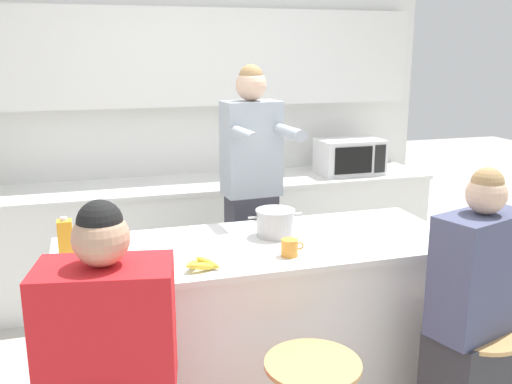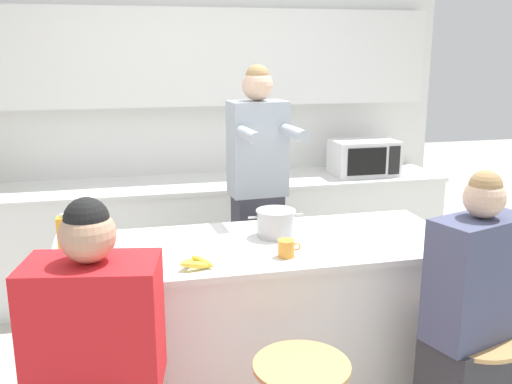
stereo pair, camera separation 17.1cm
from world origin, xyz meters
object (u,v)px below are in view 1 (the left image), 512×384
object	(u,v)px
person_cooking	(252,208)
fruit_bowl	(127,265)
bar_stool_rightmost	(472,384)
coffee_cup_far	(290,248)
kitchen_island	(260,324)
coffee_cup_near	(99,255)
microwave	(350,156)
person_seated_near	(472,333)
cooking_pot	(275,223)
banana_bunch	(201,264)
juice_carton	(66,242)

from	to	relation	value
person_cooking	fruit_bowl	distance (m)	1.26
bar_stool_rightmost	coffee_cup_far	world-z (taller)	coffee_cup_far
person_cooking	coffee_cup_far	world-z (taller)	person_cooking
kitchen_island	coffee_cup_near	xyz separation A→B (m)	(-0.80, -0.08, 0.51)
kitchen_island	bar_stool_rightmost	xyz separation A→B (m)	(0.82, -0.68, -0.09)
microwave	person_seated_near	bearing A→B (deg)	-101.85
cooking_pot	banana_bunch	world-z (taller)	cooking_pot
person_seated_near	fruit_bowl	size ratio (longest dim) A/B	7.80
kitchen_island	juice_carton	bearing A→B (deg)	-179.49
person_cooking	bar_stool_rightmost	bearing A→B (deg)	-68.22
person_cooking	microwave	world-z (taller)	person_cooking
fruit_bowl	microwave	distance (m)	2.67
fruit_bowl	bar_stool_rightmost	bearing A→B (deg)	-16.88
kitchen_island	juice_carton	size ratio (longest dim) A/B	9.28
person_cooking	juice_carton	bearing A→B (deg)	-150.64
banana_bunch	cooking_pot	bearing A→B (deg)	37.22
cooking_pot	fruit_bowl	size ratio (longest dim) A/B	1.66
kitchen_island	juice_carton	xyz separation A→B (m)	(-0.94, -0.01, 0.56)
fruit_bowl	kitchen_island	bearing A→B (deg)	17.96
kitchen_island	microwave	size ratio (longest dim) A/B	3.91
person_cooking	person_seated_near	distance (m)	1.54
person_cooking	person_seated_near	bearing A→B (deg)	-68.84
person_cooking	fruit_bowl	xyz separation A→B (m)	(-0.85, -0.93, 0.06)
cooking_pot	fruit_bowl	distance (m)	0.85
bar_stool_rightmost	coffee_cup_far	size ratio (longest dim) A/B	5.69
cooking_pot	microwave	distance (m)	1.90
microwave	cooking_pot	bearing A→B (deg)	-127.77
kitchen_island	fruit_bowl	size ratio (longest dim) A/B	11.44
bar_stool_rightmost	microwave	bearing A→B (deg)	78.73
person_cooking	microwave	distance (m)	1.43
coffee_cup_near	person_cooking	bearing A→B (deg)	39.25
person_seated_near	juice_carton	world-z (taller)	person_seated_near
coffee_cup_near	microwave	xyz separation A→B (m)	(2.07, 1.67, 0.05)
bar_stool_rightmost	microwave	distance (m)	2.41
cooking_pot	coffee_cup_near	bearing A→B (deg)	-169.72
cooking_pot	juice_carton	distance (m)	1.05
bar_stool_rightmost	coffee_cup_near	bearing A→B (deg)	159.56
coffee_cup_near	microwave	distance (m)	2.66
juice_carton	coffee_cup_far	bearing A→B (deg)	-11.84
person_cooking	kitchen_island	bearing A→B (deg)	-106.54
kitchen_island	juice_carton	world-z (taller)	juice_carton
person_cooking	juice_carton	world-z (taller)	person_cooking
bar_stool_rightmost	coffee_cup_far	bearing A→B (deg)	148.39
person_cooking	banana_bunch	world-z (taller)	person_cooking
bar_stool_rightmost	coffee_cup_near	distance (m)	1.83
person_cooking	juice_carton	size ratio (longest dim) A/B	8.13
person_seated_near	microwave	xyz separation A→B (m)	(0.48, 2.26, 0.39)
person_seated_near	kitchen_island	bearing A→B (deg)	122.08
juice_carton	person_cooking	bearing A→B (deg)	32.99
kitchen_island	banana_bunch	xyz separation A→B (m)	(-0.37, -0.27, 0.48)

